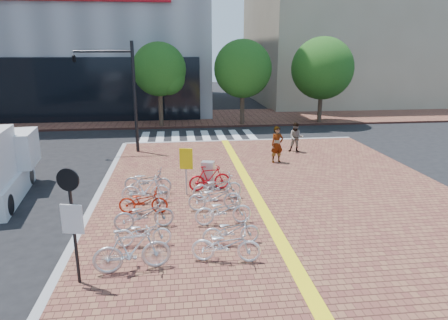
{
  "coord_description": "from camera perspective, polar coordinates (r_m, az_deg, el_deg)",
  "views": [
    {
      "loc": [
        -0.92,
        -11.77,
        5.54
      ],
      "look_at": [
        0.92,
        3.42,
        1.3
      ],
      "focal_mm": 32.0,
      "sensor_mm": 36.0,
      "label": 1
    }
  ],
  "objects": [
    {
      "name": "ground",
      "position": [
        13.04,
        -2.25,
        -9.66
      ],
      "size": [
        120.0,
        120.0,
        0.0
      ],
      "primitive_type": "plane",
      "color": "black",
      "rests_on": "ground"
    },
    {
      "name": "bike_4",
      "position": [
        14.71,
        -11.13,
        -4.13
      ],
      "size": [
        1.74,
        0.5,
        1.04
      ],
      "primitive_type": "imported",
      "rotation": [
        0.0,
        0.0,
        1.56
      ],
      "color": "white",
      "rests_on": "sidewalk"
    },
    {
      "name": "bike_11",
      "position": [
        15.77,
        -2.08,
        -2.57
      ],
      "size": [
        1.72,
        0.74,
        1.0
      ],
      "primitive_type": "imported",
      "rotation": [
        0.0,
        0.0,
        1.73
      ],
      "color": "#B30C16",
      "rests_on": "sidewalk"
    },
    {
      "name": "street_trees",
      "position": [
        29.86,
        4.73,
        12.68
      ],
      "size": [
        16.2,
        4.6,
        6.35
      ],
      "color": "#38281E",
      "rests_on": "far_sidewalk"
    },
    {
      "name": "crosswalk",
      "position": [
        26.39,
        -3.68,
        3.36
      ],
      "size": [
        7.5,
        4.0,
        0.01
      ],
      "color": "silver",
      "rests_on": "ground"
    },
    {
      "name": "pedestrian_b",
      "position": [
        21.96,
        10.25,
        3.19
      ],
      "size": [
        0.94,
        0.83,
        1.61
      ],
      "primitive_type": "imported",
      "rotation": [
        0.0,
        0.0,
        -0.34
      ],
      "color": "#4B4E5F",
      "rests_on": "sidewalk"
    },
    {
      "name": "far_sidewalk",
      "position": [
        33.23,
        -5.26,
        5.96
      ],
      "size": [
        70.0,
        8.0,
        0.15
      ],
      "primitive_type": "cube",
      "color": "brown",
      "rests_on": "ground"
    },
    {
      "name": "bike_0",
      "position": [
        10.43,
        -13.01,
        -12.41
      ],
      "size": [
        1.98,
        0.81,
        1.16
      ],
      "primitive_type": "imported",
      "rotation": [
        0.0,
        0.0,
        1.71
      ],
      "color": "silver",
      "rests_on": "sidewalk"
    },
    {
      "name": "tactile_strip",
      "position": [
        9.12,
        14.17,
        -21.2
      ],
      "size": [
        0.4,
        34.0,
        0.01
      ],
      "primitive_type": "cube",
      "color": "yellow",
      "rests_on": "sidewalk"
    },
    {
      "name": "bike_9",
      "position": [
        13.81,
        -1.32,
        -5.29
      ],
      "size": [
        1.86,
        0.68,
        0.97
      ],
      "primitive_type": "imported",
      "rotation": [
        0.0,
        0.0,
        1.56
      ],
      "color": "silver",
      "rests_on": "sidewalk"
    },
    {
      "name": "yellow_sign",
      "position": [
        15.05,
        -5.47,
        -0.42
      ],
      "size": [
        0.5,
        0.18,
        1.85
      ],
      "color": "#B7B7BC",
      "rests_on": "sidewalk"
    },
    {
      "name": "building_beige",
      "position": [
        47.8,
        17.4,
        18.98
      ],
      "size": [
        20.0,
        18.0,
        18.0
      ],
      "primitive_type": "cube",
      "color": "gray",
      "rests_on": "ground"
    },
    {
      "name": "notice_sign",
      "position": [
        9.78,
        -20.93,
        -7.04
      ],
      "size": [
        0.52,
        0.19,
        2.87
      ],
      "color": "black",
      "rests_on": "sidewalk"
    },
    {
      "name": "bike_7",
      "position": [
        11.51,
        1.01,
        -10.01
      ],
      "size": [
        1.69,
        0.68,
        0.87
      ],
      "primitive_type": "imported",
      "rotation": [
        0.0,
        0.0,
        1.63
      ],
      "color": "silver",
      "rests_on": "sidewalk"
    },
    {
      "name": "sidewalk",
      "position": [
        9.54,
        20.14,
        -20.53
      ],
      "size": [
        14.0,
        34.0,
        0.15
      ],
      "primitive_type": "cube",
      "color": "brown",
      "rests_on": "ground"
    },
    {
      "name": "bike_6",
      "position": [
        10.64,
        0.29,
        -11.99
      ],
      "size": [
        1.9,
        0.94,
        0.96
      ],
      "primitive_type": "imported",
      "rotation": [
        0.0,
        0.0,
        1.4
      ],
      "color": "white",
      "rests_on": "sidewalk"
    },
    {
      "name": "utility_box",
      "position": [
        16.09,
        -2.3,
        -2.08
      ],
      "size": [
        0.57,
        0.48,
        1.07
      ],
      "primitive_type": "cube",
      "rotation": [
        0.0,
        0.0,
        -0.29
      ],
      "color": "#BDBCC1",
      "rests_on": "sidewalk"
    },
    {
      "name": "kerb_north",
      "position": [
        24.7,
        2.39,
        2.7
      ],
      "size": [
        14.0,
        0.25,
        0.15
      ],
      "primitive_type": "cube",
      "color": "gray",
      "rests_on": "ground"
    },
    {
      "name": "traffic_light_pole",
      "position": [
        21.95,
        -16.36,
        11.33
      ],
      "size": [
        3.13,
        1.21,
        5.84
      ],
      "color": "black",
      "rests_on": "sidewalk"
    },
    {
      "name": "bike_10",
      "position": [
        14.8,
        -0.98,
        -3.85
      ],
      "size": [
        1.91,
        0.85,
        0.97
      ],
      "primitive_type": "imported",
      "rotation": [
        0.0,
        0.0,
        1.68
      ],
      "color": "silver",
      "rests_on": "sidewalk"
    },
    {
      "name": "bike_5",
      "position": [
        15.73,
        -10.84,
        -2.94
      ],
      "size": [
        1.94,
        0.97,
        0.98
      ],
      "primitive_type": "imported",
      "rotation": [
        0.0,
        0.0,
        1.39
      ],
      "color": "#A3A4A8",
      "rests_on": "sidewalk"
    },
    {
      "name": "bike_8",
      "position": [
        12.74,
        -0.11,
        -7.17
      ],
      "size": [
        1.86,
        0.76,
        0.96
      ],
      "primitive_type": "imported",
      "rotation": [
        0.0,
        0.0,
        1.64
      ],
      "color": "white",
      "rests_on": "sidewalk"
    },
    {
      "name": "bike_3",
      "position": [
        13.86,
        -11.47,
        -5.76
      ],
      "size": [
        1.72,
        0.74,
        0.88
      ],
      "primitive_type": "imported",
      "rotation": [
        0.0,
        0.0,
        1.47
      ],
      "color": "#A7200B",
      "rests_on": "sidewalk"
    },
    {
      "name": "bike_1",
      "position": [
        11.65,
        -11.51,
        -10.09
      ],
      "size": [
        1.59,
        0.57,
        0.83
      ],
      "primitive_type": "imported",
      "rotation": [
        0.0,
        0.0,
        1.56
      ],
      "color": "white",
      "rests_on": "sidewalk"
    },
    {
      "name": "pedestrian_a",
      "position": [
        19.74,
        7.59,
        2.2
      ],
      "size": [
        0.74,
        0.58,
        1.8
      ],
      "primitive_type": "imported",
      "rotation": [
        0.0,
        0.0,
        0.25
      ],
      "color": "gray",
      "rests_on": "sidewalk"
    },
    {
      "name": "bike_2",
      "position": [
        12.67,
        -11.36,
        -7.61
      ],
      "size": [
        1.93,
        0.96,
        0.97
      ],
      "primitive_type": "imported",
      "rotation": [
        0.0,
        0.0,
        1.75
      ],
      "color": "#A4A4A8",
      "rests_on": "sidewalk"
    }
  ]
}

